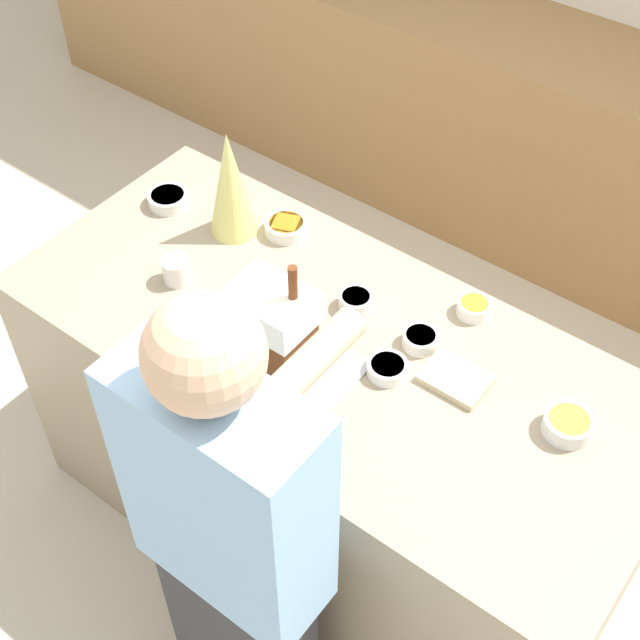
% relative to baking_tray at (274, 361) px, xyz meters
% --- Properties ---
extents(ground_plane, '(12.00, 12.00, 0.00)m').
position_rel_baking_tray_xyz_m(ground_plane, '(0.08, 0.15, -0.95)').
color(ground_plane, beige).
extents(back_cabinet_block, '(6.00, 0.60, 0.95)m').
position_rel_baking_tray_xyz_m(back_cabinet_block, '(0.08, 1.95, -0.48)').
color(back_cabinet_block, '#9E7547').
rests_on(back_cabinet_block, ground_plane).
extents(kitchen_island, '(1.86, 0.83, 0.95)m').
position_rel_baking_tray_xyz_m(kitchen_island, '(0.08, 0.15, -0.48)').
color(kitchen_island, gray).
rests_on(kitchen_island, ground_plane).
extents(baking_tray, '(0.43, 0.29, 0.01)m').
position_rel_baking_tray_xyz_m(baking_tray, '(0.00, 0.00, 0.00)').
color(baking_tray, '#B2B2BC').
rests_on(baking_tray, kitchen_island).
extents(gingerbread_house, '(0.21, 0.16, 0.35)m').
position_rel_baking_tray_xyz_m(gingerbread_house, '(0.00, 0.00, 0.14)').
color(gingerbread_house, '#5B2D14').
rests_on(gingerbread_house, baking_tray).
extents(decorative_tree, '(0.15, 0.15, 0.35)m').
position_rel_baking_tray_xyz_m(decorative_tree, '(-0.44, 0.34, 0.17)').
color(decorative_tree, '#DBD675').
rests_on(decorative_tree, kitchen_island).
extents(candy_bowl_near_tray_right, '(0.13, 0.13, 0.04)m').
position_rel_baking_tray_xyz_m(candy_bowl_near_tray_right, '(-0.30, 0.43, 0.02)').
color(candy_bowl_near_tray_right, white).
rests_on(candy_bowl_near_tray_right, kitchen_island).
extents(candy_bowl_center_rear, '(0.10, 0.10, 0.04)m').
position_rel_baking_tray_xyz_m(candy_bowl_center_rear, '(0.27, 0.29, 0.02)').
color(candy_bowl_center_rear, silver).
rests_on(candy_bowl_center_rear, kitchen_island).
extents(candy_bowl_beside_tree, '(0.13, 0.13, 0.04)m').
position_rel_baking_tray_xyz_m(candy_bowl_beside_tree, '(-0.68, 0.31, 0.02)').
color(candy_bowl_beside_tree, silver).
rests_on(candy_bowl_beside_tree, kitchen_island).
extents(candy_bowl_front_corner, '(0.11, 0.11, 0.04)m').
position_rel_baking_tray_xyz_m(candy_bowl_front_corner, '(0.26, 0.15, 0.02)').
color(candy_bowl_front_corner, white).
rests_on(candy_bowl_front_corner, kitchen_island).
extents(candy_bowl_behind_tray, '(0.09, 0.09, 0.04)m').
position_rel_baking_tray_xyz_m(candy_bowl_behind_tray, '(0.33, 0.48, 0.02)').
color(candy_bowl_behind_tray, white).
rests_on(candy_bowl_behind_tray, kitchen_island).
extents(candy_bowl_near_tray_left, '(0.10, 0.10, 0.05)m').
position_rel_baking_tray_xyz_m(candy_bowl_near_tray_left, '(0.05, 0.30, 0.02)').
color(candy_bowl_near_tray_left, white).
rests_on(candy_bowl_near_tray_left, kitchen_island).
extents(candy_bowl_far_right, '(0.12, 0.12, 0.05)m').
position_rel_baking_tray_xyz_m(candy_bowl_far_right, '(0.72, 0.27, 0.02)').
color(candy_bowl_far_right, white).
rests_on(candy_bowl_far_right, kitchen_island).
extents(cookbook, '(0.17, 0.13, 0.02)m').
position_rel_baking_tray_xyz_m(cookbook, '(0.42, 0.23, 0.01)').
color(cookbook, '#CCB78C').
rests_on(cookbook, kitchen_island).
extents(mug, '(0.08, 0.08, 0.08)m').
position_rel_baking_tray_xyz_m(mug, '(-0.42, 0.07, 0.03)').
color(mug, white).
rests_on(mug, kitchen_island).
extents(person, '(0.45, 0.56, 1.71)m').
position_rel_baking_tray_xyz_m(person, '(0.26, -0.47, -0.07)').
color(person, '#333338').
rests_on(person, ground_plane).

